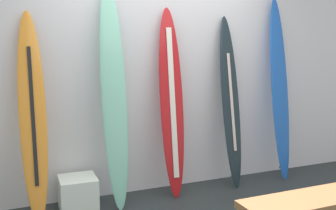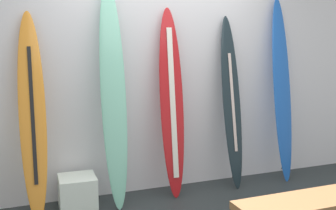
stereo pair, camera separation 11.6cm
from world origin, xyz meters
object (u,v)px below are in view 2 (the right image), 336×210
Objects in this scene: surfboard_cobalt at (282,91)px; display_block_left at (78,193)px; surfboard_crimson at (172,104)px; surfboard_seafoam at (113,95)px; bench at (304,207)px; surfboard_sunset at (33,117)px; surfboard_charcoal at (232,104)px.

surfboard_cobalt is 2.63m from display_block_left.
surfboard_crimson reaches higher than display_block_left.
surfboard_seafoam is at bearing -176.01° from surfboard_crimson.
bench is at bearing -121.71° from surfboard_cobalt.
bench is (1.09, -1.55, -0.72)m from surfboard_seafoam.
bench is (-0.99, -1.60, -0.67)m from surfboard_cobalt.
surfboard_sunset is 2.16m from surfboard_charcoal.
display_block_left is at bearing -178.22° from surfboard_charcoal.
surfboard_charcoal is at bearing 1.93° from surfboard_seafoam.
surfboard_seafoam is 1.15× the size of surfboard_charcoal.
surfboard_sunset is 2.85m from surfboard_cobalt.
surfboard_crimson is at bearing 1.55° from surfboard_sunset.
surfboard_sunset is 0.96× the size of surfboard_crimson.
surfboard_seafoam is 1.04m from display_block_left.
surfboard_cobalt is 2.05× the size of bench.
surfboard_crimson is 5.52× the size of display_block_left.
surfboard_crimson is at bearing -179.89° from surfboard_cobalt.
surfboard_cobalt reaches higher than surfboard_charcoal.
bench is at bearing -100.57° from surfboard_charcoal.
surfboard_seafoam reaches higher than surfboard_sunset.
surfboard_charcoal is at bearing -179.91° from surfboard_cobalt.
surfboard_cobalt is (0.69, 0.00, 0.12)m from surfboard_charcoal.
surfboard_sunset is 0.86× the size of surfboard_seafoam.
display_block_left is at bearing -178.77° from surfboard_seafoam.
surfboard_charcoal is at bearing 79.43° from bench.
surfboard_seafoam is at bearing -0.50° from surfboard_sunset.
bench is at bearing -74.60° from surfboard_crimson.
surfboard_crimson reaches higher than surfboard_charcoal.
display_block_left is (-1.77, -0.05, -0.80)m from surfboard_charcoal.
display_block_left is 0.34× the size of bench.
surfboard_charcoal is at bearing 1.06° from surfboard_sunset.
surfboard_cobalt is at bearing 0.82° from surfboard_sunset.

